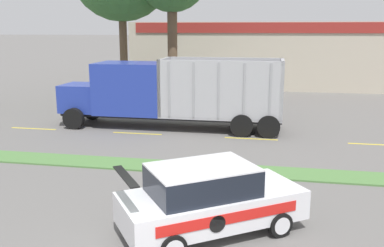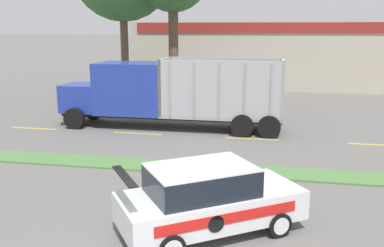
{
  "view_description": "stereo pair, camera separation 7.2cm",
  "coord_description": "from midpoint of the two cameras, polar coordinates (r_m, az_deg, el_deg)",
  "views": [
    {
      "loc": [
        2.24,
        -7.09,
        4.91
      ],
      "look_at": [
        -0.46,
        7.2,
        1.66
      ],
      "focal_mm": 40.0,
      "sensor_mm": 36.0,
      "label": 1
    },
    {
      "loc": [
        2.31,
        -7.07,
        4.91
      ],
      "look_at": [
        -0.46,
        7.2,
        1.66
      ],
      "focal_mm": 40.0,
      "sensor_mm": 36.0,
      "label": 2
    }
  ],
  "objects": [
    {
      "name": "grass_verge",
      "position": [
        15.28,
        1.86,
        -6.03
      ],
      "size": [
        120.0,
        1.31,
        0.06
      ],
      "primitive_type": "cube",
      "color": "#517F42",
      "rests_on": "ground_plane"
    },
    {
      "name": "centre_line_5",
      "position": [
        19.6,
        8.06,
        -2.03
      ],
      "size": [
        2.4,
        0.14,
        0.01
      ],
      "primitive_type": "cube",
      "color": "yellow",
      "rests_on": "ground_plane"
    },
    {
      "name": "centre_line_6",
      "position": [
        20.09,
        23.63,
        -2.62
      ],
      "size": [
        2.4,
        0.14,
        0.01
      ],
      "primitive_type": "cube",
      "color": "yellow",
      "rests_on": "ground_plane"
    },
    {
      "name": "centre_line_4",
      "position": [
        20.56,
        -7.14,
        -1.31
      ],
      "size": [
        2.4,
        0.14,
        0.01
      ],
      "primitive_type": "cube",
      "color": "yellow",
      "rests_on": "ground_plane"
    },
    {
      "name": "centre_line_3",
      "position": [
        22.8,
        -20.16,
        -0.61
      ],
      "size": [
        2.4,
        0.14,
        0.01
      ],
      "primitive_type": "cube",
      "color": "yellow",
      "rests_on": "ground_plane"
    },
    {
      "name": "rally_car",
      "position": [
        10.53,
        2.34,
        -9.97
      ],
      "size": [
        4.74,
        4.07,
        1.75
      ],
      "color": "white",
      "rests_on": "ground_plane"
    },
    {
      "name": "store_building_backdrop",
      "position": [
        40.4,
        13.03,
        9.14
      ],
      "size": [
        26.36,
        12.1,
        5.39
      ],
      "color": "#BCB29E",
      "rests_on": "ground_plane"
    },
    {
      "name": "dump_truck_lead",
      "position": [
        21.56,
        -5.47,
        3.99
      ],
      "size": [
        11.17,
        2.63,
        3.48
      ],
      "color": "black",
      "rests_on": "ground_plane"
    }
  ]
}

